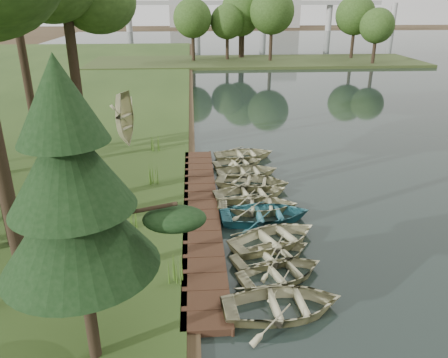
{
  "coord_description": "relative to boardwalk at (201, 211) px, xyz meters",
  "views": [
    {
      "loc": [
        -1.84,
        -18.03,
        9.23
      ],
      "look_at": [
        -0.45,
        1.25,
        1.21
      ],
      "focal_mm": 35.0,
      "sensor_mm": 36.0,
      "label": 1
    }
  ],
  "objects": [
    {
      "name": "building_b",
      "position": [
        -3.4,
        145.0,
        5.85
      ],
      "size": [
        8.0,
        8.0,
        12.0
      ],
      "primitive_type": "cube",
      "color": "#A5A5A0",
      "rests_on": "ground"
    },
    {
      "name": "ground",
      "position": [
        1.6,
        0.0,
        -0.15
      ],
      "size": [
        300.0,
        300.0,
        0.0
      ],
      "primitive_type": "plane",
      "color": "#3D2F1D"
    },
    {
      "name": "boardwalk",
      "position": [
        0.0,
        0.0,
        0.0
      ],
      "size": [
        1.6,
        16.0,
        0.3
      ],
      "primitive_type": "cube",
      "color": "#372115",
      "rests_on": "ground"
    },
    {
      "name": "reeds_0",
      "position": [
        -1.0,
        -5.56,
        0.7
      ],
      "size": [
        0.6,
        0.6,
        1.09
      ],
      "primitive_type": "cone",
      "color": "#3F661E",
      "rests_on": "bank"
    },
    {
      "name": "rowboat_0",
      "position": [
        2.4,
        -7.09,
        0.3
      ],
      "size": [
        4.06,
        3.05,
        0.8
      ],
      "primitive_type": "imported",
      "rotation": [
        0.0,
        0.0,
        1.65
      ],
      "color": "tan",
      "rests_on": "water"
    },
    {
      "name": "rowboat_3",
      "position": [
        2.89,
        -2.99,
        0.3
      ],
      "size": [
        4.6,
        4.04,
        0.79
      ],
      "primitive_type": "imported",
      "rotation": [
        0.0,
        0.0,
        1.99
      ],
      "color": "tan",
      "rests_on": "water"
    },
    {
      "name": "rowboat_2",
      "position": [
        2.61,
        -4.11,
        0.23
      ],
      "size": [
        3.85,
        3.32,
        0.67
      ],
      "primitive_type": "imported",
      "rotation": [
        0.0,
        0.0,
        1.94
      ],
      "color": "tan",
      "rests_on": "water"
    },
    {
      "name": "rowboat_10",
      "position": [
        2.82,
        7.21,
        0.28
      ],
      "size": [
        4.0,
        3.11,
        0.76
      ],
      "primitive_type": "imported",
      "rotation": [
        0.0,
        0.0,
        1.72
      ],
      "color": "tan",
      "rests_on": "water"
    },
    {
      "name": "bridge",
      "position": [
        13.91,
        120.0,
        6.93
      ],
      "size": [
        95.9,
        4.0,
        8.6
      ],
      "color": "#A5A5A0",
      "rests_on": "ground"
    },
    {
      "name": "rowboat_9",
      "position": [
        2.33,
        5.92,
        0.21
      ],
      "size": [
        3.41,
        2.79,
        0.62
      ],
      "primitive_type": "imported",
      "rotation": [
        0.0,
        0.0,
        1.81
      ],
      "color": "tan",
      "rests_on": "water"
    },
    {
      "name": "reeds_1",
      "position": [
        -2.87,
        -1.49,
        0.59
      ],
      "size": [
        0.6,
        0.6,
        0.88
      ],
      "primitive_type": "cone",
      "color": "#3F661E",
      "rests_on": "bank"
    },
    {
      "name": "rowboat_1",
      "position": [
        2.72,
        -5.27,
        0.23
      ],
      "size": [
        3.77,
        3.19,
        0.67
      ],
      "primitive_type": "imported",
      "rotation": [
        0.0,
        0.0,
        1.89
      ],
      "color": "tan",
      "rests_on": "water"
    },
    {
      "name": "reeds_3",
      "position": [
        -2.7,
        8.47,
        0.68
      ],
      "size": [
        0.6,
        0.6,
        1.06
      ],
      "primitive_type": "cone",
      "color": "#3F661E",
      "rests_on": "bank"
    },
    {
      "name": "stored_rowboat",
      "position": [
        -4.53,
        9.4,
        0.52
      ],
      "size": [
        4.27,
        3.71,
        0.74
      ],
      "primitive_type": "imported",
      "rotation": [
        3.14,
        0.0,
        1.19
      ],
      "color": "tan",
      "rests_on": "bank"
    },
    {
      "name": "rowboat_8",
      "position": [
        2.67,
        4.36,
        0.26
      ],
      "size": [
        3.73,
        2.88,
        0.71
      ],
      "primitive_type": "imported",
      "rotation": [
        0.0,
        0.0,
        1.7
      ],
      "color": "tan",
      "rests_on": "water"
    },
    {
      "name": "rowboat_4",
      "position": [
        2.82,
        -0.99,
        0.32
      ],
      "size": [
        4.17,
        3.09,
        0.83
      ],
      "primitive_type": "imported",
      "rotation": [
        0.0,
        0.0,
        1.63
      ],
      "color": "#27646E",
      "rests_on": "water"
    },
    {
      "name": "pine_tree",
      "position": [
        -3.05,
        -8.7,
        5.03
      ],
      "size": [
        3.8,
        3.8,
        7.94
      ],
      "color": "black",
      "rests_on": "bank"
    },
    {
      "name": "reeds_2",
      "position": [
        -2.38,
        3.1,
        0.69
      ],
      "size": [
        0.6,
        0.6,
        1.08
      ],
      "primitive_type": "cone",
      "color": "#3F661E",
      "rests_on": "bank"
    },
    {
      "name": "peninsula",
      "position": [
        9.6,
        50.0,
        0.08
      ],
      "size": [
        50.0,
        14.0,
        0.45
      ],
      "primitive_type": "cube",
      "color": "#33401C",
      "rests_on": "ground"
    },
    {
      "name": "rowboat_6",
      "position": [
        2.48,
        1.41,
        0.28
      ],
      "size": [
        4.09,
        3.24,
        0.76
      ],
      "primitive_type": "imported",
      "rotation": [
        0.0,
        0.0,
        1.75
      ],
      "color": "tan",
      "rests_on": "water"
    },
    {
      "name": "rowboat_5",
      "position": [
        2.62,
        0.05,
        0.29
      ],
      "size": [
        3.94,
        2.97,
        0.77
      ],
      "primitive_type": "imported",
      "rotation": [
        0.0,
        0.0,
        1.49
      ],
      "color": "tan",
      "rests_on": "water"
    },
    {
      "name": "far_trees",
      "position": [
        6.27,
        50.0,
        6.28
      ],
      "size": [
        45.6,
        5.6,
        8.8
      ],
      "color": "black",
      "rests_on": "peninsula"
    },
    {
      "name": "rowboat_7",
      "position": [
        2.74,
        2.79,
        0.29
      ],
      "size": [
        4.33,
        3.55,
        0.78
      ],
      "primitive_type": "imported",
      "rotation": [
        0.0,
        0.0,
        1.32
      ],
      "color": "tan",
      "rests_on": "water"
    }
  ]
}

